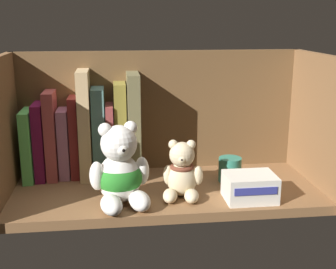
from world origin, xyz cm
name	(u,v)px	position (x,y,z in cm)	size (l,w,h in cm)	color
shelf_board	(166,192)	(0.00, 0.00, 1.00)	(65.49, 27.10, 2.00)	brown
shelf_back_panel	(159,115)	(0.00, 14.15, 15.29)	(67.89, 1.20, 30.58)	brown
shelf_side_panel_left	(1,134)	(-33.55, 0.00, 15.29)	(1.60, 29.50, 30.58)	brown
shelf_side_panel_right	(317,125)	(33.55, 0.00, 15.29)	(1.60, 29.50, 30.58)	brown
book_0	(30,143)	(-30.11, 11.21, 10.09)	(2.28, 13.02, 16.18)	#5EC55C
book_1	(41,140)	(-27.58, 11.21, 10.78)	(2.24, 11.35, 17.56)	maroon
book_2	(52,134)	(-24.99, 11.21, 12.10)	(2.41, 10.98, 20.20)	#A34242
book_3	(65,142)	(-22.33, 11.21, 9.99)	(2.37, 9.03, 15.98)	#A96A89
book_4	(75,136)	(-19.91, 11.21, 11.39)	(1.93, 9.23, 18.78)	maroon
book_5	(85,123)	(-17.37, 11.21, 14.41)	(2.63, 13.12, 24.83)	tan
book_6	(99,131)	(-14.34, 11.21, 12.35)	(2.90, 9.35, 20.69)	slate
book_7	(110,139)	(-11.79, 11.21, 10.45)	(1.67, 10.84, 16.91)	brown
book_8	(121,129)	(-9.34, 11.21, 12.87)	(2.71, 9.52, 21.74)	olive
book_9	(133,123)	(-6.34, 11.21, 14.04)	(2.75, 14.71, 24.07)	brown
teddy_bear_larger	(120,172)	(-9.92, -6.89, 8.52)	(12.48, 13.27, 16.59)	white
teddy_bear_smaller	(182,173)	(2.75, -4.93, 7.14)	(8.92, 9.24, 12.04)	beige
pillar_candle	(230,169)	(14.91, 2.58, 4.75)	(5.16, 5.16, 5.50)	#2D7A66
small_product_box	(250,187)	(16.24, -8.21, 4.70)	(10.14, 7.98, 5.39)	silver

